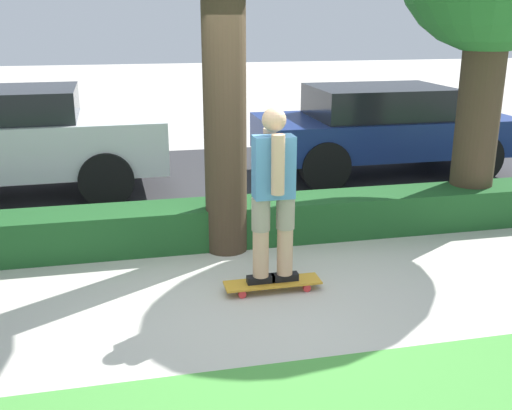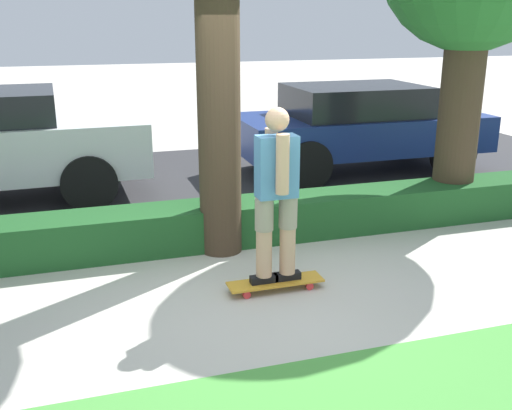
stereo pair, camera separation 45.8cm
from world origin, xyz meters
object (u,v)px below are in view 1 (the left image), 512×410
object	(u,v)px
skater_person	(273,193)
parked_car_middle	(382,127)
skateboard	(273,283)
parked_car_front	(4,139)

from	to	relation	value
skater_person	parked_car_middle	distance (m)	4.87
skater_person	parked_car_middle	bearing A→B (deg)	54.50
skateboard	skater_person	distance (m)	0.89
skateboard	skater_person	world-z (taller)	skater_person
skater_person	parked_car_front	bearing A→B (deg)	126.89
parked_car_front	skater_person	bearing A→B (deg)	-54.38
skateboard	parked_car_front	distance (m)	4.97
skateboard	skater_person	bearing A→B (deg)	-146.31
parked_car_front	skateboard	bearing A→B (deg)	-54.38
parked_car_front	parked_car_middle	xyz separation A→B (m)	(5.77, 0.03, -0.06)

